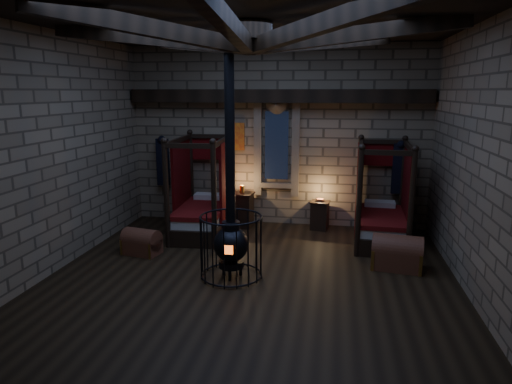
% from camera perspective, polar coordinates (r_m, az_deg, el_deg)
% --- Properties ---
extents(room, '(7.02, 7.02, 4.29)m').
position_cam_1_polar(room, '(7.43, -0.69, 17.01)').
color(room, black).
rests_on(room, ground).
extents(bed_left, '(1.20, 2.12, 2.16)m').
position_cam_1_polar(bed_left, '(10.39, -6.65, -2.22)').
color(bed_left, black).
rests_on(bed_left, ground).
extents(bed_right, '(1.15, 2.05, 2.10)m').
position_cam_1_polar(bed_right, '(10.08, 15.31, -3.14)').
color(bed_right, black).
rests_on(bed_right, ground).
extents(trunk_left, '(0.79, 0.59, 0.52)m').
position_cam_1_polar(trunk_left, '(9.35, -14.11, -6.14)').
color(trunk_left, brown).
rests_on(trunk_left, ground).
extents(trunk_right, '(0.95, 0.68, 0.64)m').
position_cam_1_polar(trunk_right, '(8.71, 17.22, -7.34)').
color(trunk_right, brown).
rests_on(trunk_right, ground).
extents(nightstand_left, '(0.55, 0.53, 1.00)m').
position_cam_1_polar(nightstand_left, '(10.80, -1.74, -2.17)').
color(nightstand_left, black).
rests_on(nightstand_left, ground).
extents(nightstand_right, '(0.47, 0.46, 0.73)m').
position_cam_1_polar(nightstand_right, '(10.71, 7.97, -2.87)').
color(nightstand_right, black).
rests_on(nightstand_right, ground).
extents(stove, '(1.07, 1.07, 4.05)m').
position_cam_1_polar(stove, '(7.85, -3.13, -6.17)').
color(stove, black).
rests_on(stove, ground).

